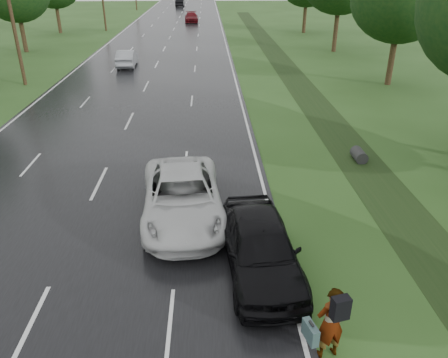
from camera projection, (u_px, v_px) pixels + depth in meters
ground at (30, 328)px, 10.89m from camera, size 220.00×220.00×0.00m
road at (168, 42)px, 51.23m from camera, size 14.00×180.00×0.04m
edge_stripe_east at (225, 41)px, 51.45m from camera, size 0.12×180.00×0.01m
edge_stripe_west at (110, 42)px, 50.98m from camera, size 0.12×180.00×0.01m
center_line at (168, 41)px, 51.22m from camera, size 0.12×180.00×0.01m
drainage_ditch at (316, 105)px, 28.05m from camera, size 2.20×120.00×0.56m
utility_pole_mid at (11, 11)px, 30.69m from camera, size 1.60×0.26×10.00m
pedestrian at (330, 322)px, 9.71m from camera, size 0.98×0.75×1.93m
white_pickup at (183, 197)px, 15.25m from camera, size 3.22×6.14×1.65m
dark_sedan at (261, 247)px, 12.50m from camera, size 2.38×5.14×1.71m
silver_sedan at (127, 58)px, 38.49m from camera, size 1.63×4.36×1.42m
far_car_red at (191, 17)px, 68.21m from camera, size 2.25×5.09×1.45m
far_car_dark at (180, 2)px, 93.62m from camera, size 1.80×4.94×1.62m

